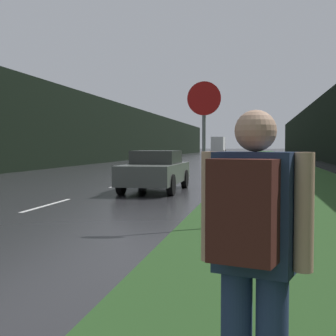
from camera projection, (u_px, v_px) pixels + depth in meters
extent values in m
cube|color=#26471E|center=(276.00, 166.00, 38.38)|extent=(6.00, 240.00, 0.02)
cube|color=silver|center=(48.00, 205.00, 12.88)|extent=(0.12, 3.00, 0.01)
cube|color=silver|center=(121.00, 185.00, 19.74)|extent=(0.12, 3.00, 0.01)
cube|color=black|center=(112.00, 132.00, 51.32)|extent=(2.00, 140.00, 6.29)
cube|color=black|center=(334.00, 128.00, 46.88)|extent=(2.00, 140.00, 6.93)
cylinder|color=slate|center=(204.00, 173.00, 9.04)|extent=(0.07, 0.07, 2.22)
cylinder|color=#B71414|center=(204.00, 98.00, 8.97)|extent=(0.65, 0.02, 0.65)
cube|color=navy|center=(255.00, 212.00, 2.58)|extent=(0.48, 0.35, 0.67)
sphere|color=tan|center=(256.00, 131.00, 2.56)|extent=(0.23, 0.23, 0.23)
cylinder|color=tan|center=(210.00, 206.00, 2.70)|extent=(0.10, 0.10, 0.63)
cylinder|color=tan|center=(304.00, 212.00, 2.46)|extent=(0.10, 0.10, 0.63)
cube|color=#471E19|center=(243.00, 211.00, 2.39)|extent=(0.38, 0.27, 0.53)
cube|color=#4C514C|center=(155.00, 173.00, 16.83)|extent=(1.79, 4.63, 0.67)
cube|color=#2D302D|center=(157.00, 157.00, 17.03)|extent=(1.52, 2.08, 0.47)
cylinder|color=black|center=(171.00, 185.00, 15.28)|extent=(0.20, 0.71, 0.71)
cylinder|color=black|center=(121.00, 184.00, 15.60)|extent=(0.20, 0.71, 0.71)
cylinder|color=black|center=(185.00, 179.00, 18.09)|extent=(0.20, 0.71, 0.71)
cylinder|color=black|center=(142.00, 178.00, 18.41)|extent=(0.20, 0.71, 0.71)
cube|color=gray|center=(220.00, 147.00, 94.63)|extent=(2.23, 2.12, 2.24)
cube|color=silver|center=(218.00, 145.00, 90.97)|extent=(2.34, 5.31, 2.98)
cylinder|color=black|center=(214.00, 152.00, 94.69)|extent=(0.28, 0.90, 0.90)
cylinder|color=black|center=(225.00, 152.00, 94.26)|extent=(0.28, 0.90, 0.90)
cylinder|color=black|center=(212.00, 152.00, 89.95)|extent=(0.28, 0.90, 0.90)
cylinder|color=black|center=(223.00, 152.00, 89.53)|extent=(0.28, 0.90, 0.90)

